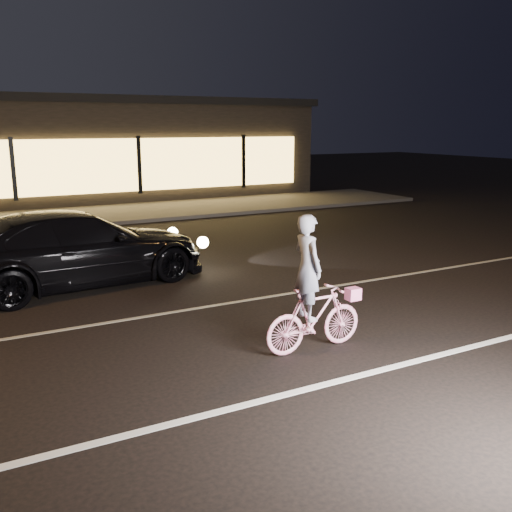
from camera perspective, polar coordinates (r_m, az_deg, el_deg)
ground at (r=7.71m, az=-10.68°, el=-10.95°), size 90.00×90.00×0.00m
lane_stripe_near at (r=6.44m, az=-6.40°, el=-15.84°), size 60.00×0.12×0.01m
lane_stripe_far at (r=9.51m, az=-14.42°, el=-6.43°), size 60.00×0.10×0.01m
sidewalk at (r=20.10m, az=-22.21°, el=3.32°), size 30.00×4.00×0.12m
storefront at (r=25.82m, az=-24.17°, el=9.76°), size 25.40×8.42×4.20m
cyclist at (r=7.95m, az=5.68°, el=-4.71°), size 1.54×0.53×1.94m
sedan at (r=11.68m, az=-17.50°, el=0.73°), size 5.35×2.73×1.49m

